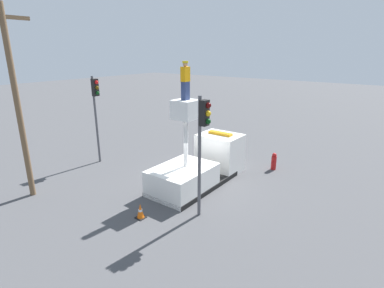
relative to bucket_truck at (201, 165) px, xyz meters
name	(u,v)px	position (x,y,z in m)	size (l,w,h in m)	color
ground_plane	(194,185)	(-0.63, 0.00, -0.93)	(120.00, 120.00, 0.00)	#4C4C4F
bucket_truck	(201,165)	(0.00, 0.00, 0.00)	(6.03, 2.42, 4.59)	black
worker	(185,81)	(-1.29, 0.00, 4.53)	(0.40, 0.26, 1.75)	navy
traffic_light_pole	(203,134)	(-2.86, -2.08, 2.71)	(0.34, 0.57, 5.14)	#515156
traffic_light_across	(96,103)	(-1.37, 6.77, 2.85)	(0.34, 0.57, 5.35)	#515156
fire_hydrant	(274,161)	(4.01, -2.48, -0.44)	(0.54, 0.30, 1.02)	red
traffic_cone_rear	(140,211)	(-4.56, -0.11, -0.62)	(0.40, 0.40, 0.65)	black
utility_pole	(17,100)	(-6.22, 5.72, 3.75)	(2.20, 0.26, 8.72)	brown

